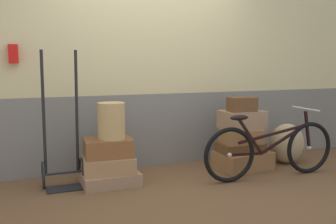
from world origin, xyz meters
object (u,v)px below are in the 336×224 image
object	(u,v)px
suitcase_6	(242,120)
suitcase_7	(242,104)
suitcase_3	(243,160)
wicker_basket	(111,121)
suitcase_1	(109,164)
burlap_sack	(287,143)
suitcase_0	(110,178)
suitcase_5	(242,136)
suitcase_2	(108,147)
luggage_trolley	(62,156)
bicycle	(270,149)
suitcase_4	(240,147)

from	to	relation	value
suitcase_6	suitcase_7	distance (m)	0.21
suitcase_3	wicker_basket	distance (m)	1.75
suitcase_1	burlap_sack	size ratio (longest dim) A/B	1.04
suitcase_1	wicker_basket	bearing A→B (deg)	-20.75
suitcase_3	suitcase_6	world-z (taller)	suitcase_6
suitcase_0	suitcase_5	bearing A→B (deg)	-2.70
suitcase_2	luggage_trolley	xyz separation A→B (m)	(-0.47, 0.08, -0.07)
luggage_trolley	bicycle	bearing A→B (deg)	-13.28
suitcase_7	wicker_basket	world-z (taller)	suitcase_7
wicker_basket	bicycle	size ratio (longest dim) A/B	0.23
suitcase_7	luggage_trolley	distance (m)	2.16
bicycle	burlap_sack	bearing A→B (deg)	37.51
suitcase_7	bicycle	world-z (taller)	suitcase_7
suitcase_2	suitcase_3	xyz separation A→B (m)	(1.68, -0.03, -0.29)
suitcase_6	wicker_basket	size ratio (longest dim) A/B	1.32
suitcase_5	bicycle	size ratio (longest dim) A/B	0.28
bicycle	suitcase_1	bearing A→B (deg)	166.09
suitcase_4	luggage_trolley	distance (m)	2.11
burlap_sack	suitcase_4	bearing A→B (deg)	-176.65
suitcase_1	suitcase_4	xyz separation A→B (m)	(1.63, -0.03, 0.06)
suitcase_2	bicycle	bearing A→B (deg)	-10.87
suitcase_1	suitcase_3	xyz separation A→B (m)	(1.68, -0.03, -0.11)
suitcase_0	suitcase_6	size ratio (longest dim) A/B	1.18
suitcase_4	wicker_basket	bearing A→B (deg)	-179.36
suitcase_0	suitcase_6	bearing A→B (deg)	-0.84
suitcase_7	suitcase_3	bearing A→B (deg)	25.95
suitcase_4	burlap_sack	world-z (taller)	burlap_sack
suitcase_3	suitcase_4	size ratio (longest dim) A/B	1.20
suitcase_4	luggage_trolley	world-z (taller)	luggage_trolley
suitcase_2	suitcase_3	world-z (taller)	suitcase_2
suitcase_2	wicker_basket	size ratio (longest dim) A/B	1.29
suitcase_2	wicker_basket	world-z (taller)	wicker_basket
suitcase_6	suitcase_2	bearing A→B (deg)	-179.42
suitcase_0	suitcase_6	world-z (taller)	suitcase_6
suitcase_7	luggage_trolley	bearing A→B (deg)	-179.42
wicker_basket	burlap_sack	xyz separation A→B (m)	(2.33, 0.03, -0.44)
suitcase_1	wicker_basket	world-z (taller)	wicker_basket
suitcase_1	luggage_trolley	bearing A→B (deg)	174.85
suitcase_3	suitcase_4	bearing A→B (deg)	172.84
suitcase_0	suitcase_1	world-z (taller)	suitcase_1
suitcase_2	suitcase_6	xyz separation A→B (m)	(1.67, -0.00, 0.21)
suitcase_7	suitcase_0	bearing A→B (deg)	-177.10
suitcase_4	suitcase_6	size ratio (longest dim) A/B	1.06
suitcase_2	suitcase_6	size ratio (longest dim) A/B	0.98
suitcase_0	suitcase_4	distance (m)	1.64
suitcase_1	luggage_trolley	world-z (taller)	luggage_trolley
bicycle	suitcase_6	bearing A→B (deg)	103.41
luggage_trolley	suitcase_6	bearing A→B (deg)	-2.27
suitcase_3	suitcase_7	size ratio (longest dim) A/B	2.00
suitcase_2	luggage_trolley	bearing A→B (deg)	173.38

